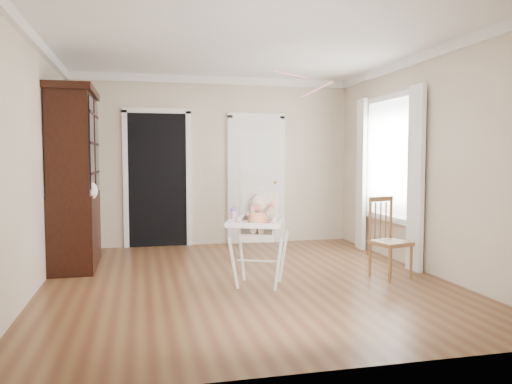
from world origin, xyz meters
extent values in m
plane|color=#58311E|center=(0.00, 0.00, 0.00)|extent=(5.00, 5.00, 0.00)
plane|color=white|center=(0.00, 0.00, 2.70)|extent=(5.00, 5.00, 0.00)
plane|color=beige|center=(0.00, 2.50, 1.35)|extent=(4.50, 0.00, 4.50)
plane|color=beige|center=(-2.25, 0.00, 1.35)|extent=(0.00, 5.00, 5.00)
plane|color=beige|center=(2.25, 0.00, 1.35)|extent=(0.00, 5.00, 5.00)
cube|color=black|center=(-0.90, 2.48, 1.05)|extent=(0.90, 0.03, 2.10)
cube|color=white|center=(-1.39, 2.48, 1.05)|extent=(0.08, 0.05, 2.18)
cube|color=white|center=(-0.41, 2.48, 1.05)|extent=(0.08, 0.05, 2.18)
cube|color=white|center=(-0.90, 2.48, 2.14)|extent=(1.06, 0.05, 0.08)
cube|color=white|center=(0.70, 2.48, 1.02)|extent=(0.80, 0.05, 2.05)
cube|color=white|center=(0.26, 2.48, 1.02)|extent=(0.08, 0.05, 2.13)
cube|color=white|center=(1.14, 2.48, 1.02)|extent=(0.08, 0.05, 2.13)
sphere|color=gold|center=(1.02, 2.44, 1.00)|extent=(0.06, 0.06, 0.06)
cube|color=white|center=(2.23, 0.80, 1.40)|extent=(0.02, 1.20, 1.60)
cube|color=white|center=(2.21, 0.80, 2.24)|extent=(0.06, 1.36, 0.08)
cube|color=white|center=(2.15, 0.02, 1.15)|extent=(0.08, 0.28, 2.30)
cube|color=white|center=(2.15, 1.58, 1.15)|extent=(0.08, 0.28, 2.30)
cylinder|color=white|center=(-0.21, -0.34, 0.28)|extent=(0.16, 0.09, 0.60)
cylinder|color=white|center=(0.23, -0.53, 0.28)|extent=(0.09, 0.16, 0.60)
cylinder|color=white|center=(-0.04, 0.06, 0.28)|extent=(0.09, 0.16, 0.60)
cylinder|color=white|center=(0.41, -0.13, 0.28)|extent=(0.16, 0.09, 0.60)
cylinder|color=white|center=(0.08, -0.28, 0.28)|extent=(0.44, 0.20, 0.02)
cube|color=beige|center=(0.10, -0.23, 0.55)|extent=(0.49, 0.48, 0.08)
cube|color=beige|center=(-0.08, -0.16, 0.67)|extent=(0.17, 0.33, 0.18)
cube|color=beige|center=(0.27, -0.31, 0.67)|extent=(0.17, 0.33, 0.18)
cube|color=beige|center=(0.16, -0.08, 0.79)|extent=(0.38, 0.20, 0.44)
cube|color=white|center=(0.00, -0.46, 0.71)|extent=(0.67, 0.59, 0.03)
cube|color=white|center=(-0.07, -0.64, 0.73)|extent=(0.53, 0.25, 0.04)
ellipsoid|color=beige|center=(0.11, -0.21, 0.70)|extent=(0.26, 0.24, 0.26)
sphere|color=beige|center=(0.11, -0.21, 0.91)|extent=(0.24, 0.24, 0.18)
sphere|color=red|center=(0.09, -0.26, 0.75)|extent=(0.13, 0.13, 0.13)
sphere|color=red|center=(0.05, -0.28, 0.87)|extent=(0.07, 0.07, 0.07)
sphere|color=red|center=(0.22, -0.34, 0.90)|extent=(0.06, 0.06, 0.06)
cylinder|color=silver|center=(0.02, -0.47, 0.73)|extent=(0.22, 0.22, 0.01)
cylinder|color=red|center=(0.02, -0.47, 0.78)|extent=(0.17, 0.17, 0.09)
cylinder|color=#F2E08C|center=(0.03, -0.50, 0.82)|extent=(0.08, 0.08, 0.02)
cylinder|color=pink|center=(-0.18, -0.22, 0.78)|extent=(0.07, 0.07, 0.11)
cylinder|color=#785DA3|center=(-0.18, -0.22, 0.84)|extent=(0.07, 0.07, 0.03)
cone|color=#785DA3|center=(-0.18, -0.22, 0.88)|extent=(0.02, 0.02, 0.04)
cube|color=black|center=(-1.99, 1.22, 0.48)|extent=(0.53, 1.27, 0.95)
cube|color=black|center=(-1.99, 1.22, 1.59)|extent=(0.49, 1.27, 1.27)
cube|color=black|center=(-1.74, 0.90, 1.59)|extent=(0.02, 0.55, 1.11)
cube|color=black|center=(-1.74, 1.54, 1.59)|extent=(0.02, 0.55, 1.11)
cube|color=black|center=(-1.99, 1.22, 2.24)|extent=(0.57, 1.35, 0.08)
ellipsoid|color=white|center=(-1.78, 0.85, 1.00)|extent=(0.21, 0.17, 0.23)
cube|color=brown|center=(1.68, -0.26, 0.41)|extent=(0.47, 0.47, 0.05)
cylinder|color=brown|center=(1.56, -0.46, 0.21)|extent=(0.03, 0.03, 0.41)
cylinder|color=brown|center=(1.88, -0.37, 0.21)|extent=(0.03, 0.03, 0.41)
cylinder|color=brown|center=(1.47, -0.14, 0.21)|extent=(0.03, 0.03, 0.41)
cylinder|color=brown|center=(1.79, -0.05, 0.21)|extent=(0.03, 0.03, 0.41)
cylinder|color=brown|center=(1.47, -0.13, 0.68)|extent=(0.03, 0.03, 0.53)
cylinder|color=brown|center=(1.79, -0.04, 0.68)|extent=(0.03, 0.03, 0.53)
cube|color=brown|center=(1.63, -0.09, 0.92)|extent=(0.35, 0.13, 0.05)
camera|label=1|loc=(-1.16, -5.52, 1.41)|focal=35.00mm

